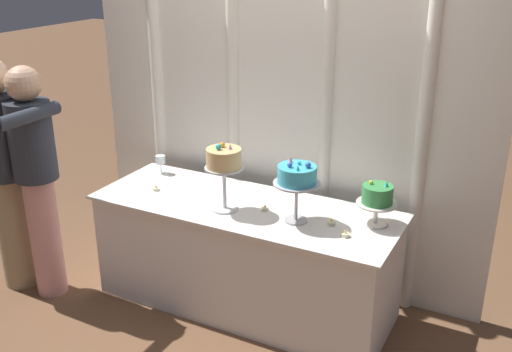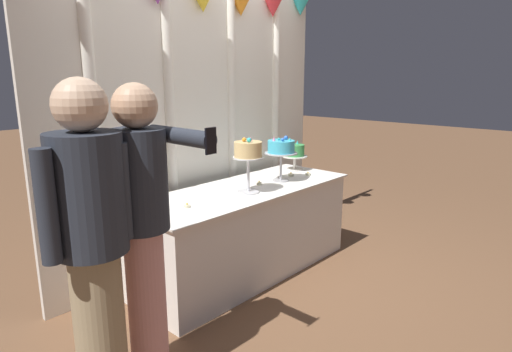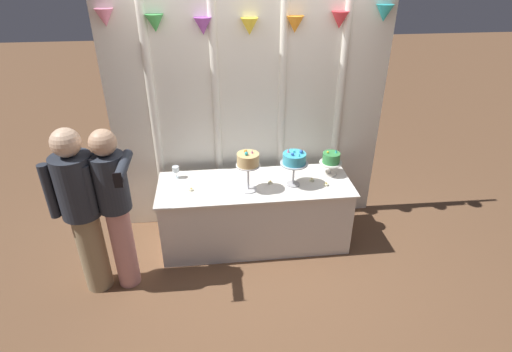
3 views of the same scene
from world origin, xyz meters
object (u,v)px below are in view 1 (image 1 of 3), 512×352
cake_display_center (297,177)px  wine_glass (161,160)px  cake_display_rightmost (377,197)px  tealight_near_left (265,209)px  tealight_far_right (345,235)px  guest_man_pink_jacket (5,167)px  tealight_far_left (156,189)px  cake_display_leftmost (224,162)px  guest_man_dark_suit (35,171)px  tealight_near_right (331,223)px  cake_table (245,256)px

cake_display_center → wine_glass: 1.23m
cake_display_rightmost → tealight_near_left: 0.69m
tealight_far_right → guest_man_pink_jacket: (-2.26, -0.38, 0.15)m
cake_display_rightmost → tealight_far_left: (-1.45, -0.18, -0.16)m
cake_display_rightmost → tealight_near_left: cake_display_rightmost is taller
cake_display_center → guest_man_pink_jacket: size_ratio=0.24×
tealight_far_left → tealight_near_left: size_ratio=1.02×
tealight_far_right → guest_man_pink_jacket: guest_man_pink_jacket is taller
cake_display_leftmost → tealight_far_right: 0.84m
cake_display_center → guest_man_pink_jacket: bearing=-167.3°
tealight_far_left → guest_man_dark_suit: size_ratio=0.03×
cake_display_leftmost → tealight_far_left: size_ratio=9.41×
tealight_far_left → guest_man_dark_suit: (-0.63, -0.43, 0.16)m
tealight_near_left → guest_man_pink_jacket: (-1.70, -0.48, 0.15)m
cake_display_center → tealight_far_right: 0.43m
guest_man_pink_jacket → cake_display_rightmost: bearing=14.5°
tealight_far_left → guest_man_dark_suit: 0.78m
tealight_near_right → tealight_far_left: bearing=-177.8°
tealight_near_right → guest_man_pink_jacket: guest_man_pink_jacket is taller
cake_display_rightmost → tealight_far_right: bearing=-113.9°
tealight_near_right → tealight_far_right: 0.16m
cake_display_leftmost → guest_man_pink_jacket: 1.53m
cake_display_leftmost → cake_display_center: size_ratio=1.11×
cake_display_leftmost → guest_man_pink_jacket: size_ratio=0.27×
cake_table → guest_man_dark_suit: guest_man_dark_suit is taller
cake_table → tealight_near_left: tealight_near_left is taller
cake_table → tealight_near_right: tealight_near_right is taller
tealight_near_left → guest_man_pink_jacket: size_ratio=0.03×
cake_display_rightmost → tealight_far_left: bearing=-173.0°
guest_man_pink_jacket → guest_man_dark_suit: 0.28m
cake_display_center → cake_display_rightmost: cake_display_center is taller
cake_display_center → tealight_far_left: 1.06m
cake_display_rightmost → tealight_far_right: size_ratio=5.66×
cake_display_rightmost → guest_man_dark_suit: size_ratio=0.18×
tealight_far_left → tealight_near_right: size_ratio=0.89×
cake_display_leftmost → tealight_far_right: bearing=-0.2°
cake_display_leftmost → guest_man_dark_suit: 1.26m
cake_table → cake_display_leftmost: (-0.08, -0.11, 0.68)m
tealight_near_left → tealight_near_right: size_ratio=0.87×
tealight_near_right → tealight_far_right: size_ratio=1.04×
cake_display_rightmost → wine_glass: size_ratio=2.14×
cake_table → tealight_near_left: (0.15, -0.01, 0.38)m
cake_display_leftmost → tealight_near_left: cake_display_leftmost is taller
tealight_far_right → tealight_near_right: bearing=140.6°
cake_display_leftmost → wine_glass: (-0.72, 0.33, -0.22)m
tealight_near_left → tealight_far_left: bearing=-176.7°
cake_display_leftmost → tealight_far_left: bearing=174.9°
cake_display_center → tealight_near_right: (0.21, 0.05, -0.27)m
cake_display_leftmost → cake_table: bearing=54.5°
guest_man_dark_suit → cake_display_center: bearing=14.6°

